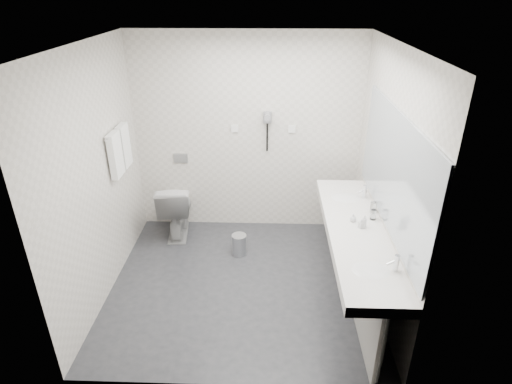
{
  "coord_description": "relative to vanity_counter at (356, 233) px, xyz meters",
  "views": [
    {
      "loc": [
        0.28,
        -3.67,
        2.96
      ],
      "look_at": [
        0.15,
        0.15,
        1.05
      ],
      "focal_mm": 29.54,
      "sensor_mm": 36.0,
      "label": 1
    }
  ],
  "objects": [
    {
      "name": "ceiling",
      "position": [
        -1.12,
        0.2,
        1.7
      ],
      "size": [
        2.8,
        2.8,
        0.0
      ],
      "primitive_type": "plane",
      "rotation": [
        3.14,
        0.0,
        0.0
      ],
      "color": "white",
      "rests_on": "wall_back"
    },
    {
      "name": "soap_bottle_c",
      "position": [
        0.07,
        0.02,
        0.12
      ],
      "size": [
        0.06,
        0.06,
        0.14
      ],
      "primitive_type": "imported",
      "rotation": [
        0.0,
        0.0,
        0.2
      ],
      "color": "silver",
      "rests_on": "vanity_counter"
    },
    {
      "name": "towel_rail",
      "position": [
        -2.47,
        0.75,
        0.75
      ],
      "size": [
        0.02,
        0.62,
        0.02
      ],
      "primitive_type": "cylinder",
      "rotation": [
        1.57,
        0.0,
        0.0
      ],
      "color": "silver",
      "rests_on": "wall_left"
    },
    {
      "name": "glass_right",
      "position": [
        0.22,
        0.33,
        0.11
      ],
      "size": [
        0.08,
        0.08,
        0.11
      ],
      "primitive_type": "cylinder",
      "rotation": [
        0.0,
        0.0,
        0.34
      ],
      "color": "silver",
      "rests_on": "vanity_counter"
    },
    {
      "name": "switch_plate_b",
      "position": [
        -0.57,
        1.49,
        0.55
      ],
      "size": [
        0.09,
        0.02,
        0.09
      ],
      "primitive_type": "cube",
      "color": "white",
      "rests_on": "wall_back"
    },
    {
      "name": "basin_near",
      "position": [
        0.0,
        -0.65,
        0.04
      ],
      "size": [
        0.4,
        0.31,
        0.05
      ],
      "primitive_type": "ellipsoid",
      "color": "white",
      "rests_on": "vanity_counter"
    },
    {
      "name": "dryer_cradle",
      "position": [
        -0.88,
        1.47,
        0.7
      ],
      "size": [
        0.1,
        0.04,
        0.14
      ],
      "primitive_type": "cube",
      "color": "gray",
      "rests_on": "wall_back"
    },
    {
      "name": "vanity_post_near",
      "position": [
        0.05,
        -1.04,
        -0.42
      ],
      "size": [
        0.06,
        0.06,
        0.75
      ],
      "primitive_type": "cylinder",
      "color": "silver",
      "rests_on": "floor"
    },
    {
      "name": "bin_lid",
      "position": [
        -1.19,
        0.77,
        -0.55
      ],
      "size": [
        0.18,
        0.18,
        0.02
      ],
      "primitive_type": "cylinder",
      "color": "#B2B5BA",
      "rests_on": "pedal_bin"
    },
    {
      "name": "vanity_panel",
      "position": [
        0.02,
        0.0,
        -0.42
      ],
      "size": [
        0.03,
        2.15,
        0.75
      ],
      "primitive_type": "cube",
      "color": "#9C9993",
      "rests_on": "floor"
    },
    {
      "name": "switch_plate_a",
      "position": [
        -1.27,
        1.49,
        0.55
      ],
      "size": [
        0.09,
        0.02,
        0.09
      ],
      "primitive_type": "cube",
      "color": "white",
      "rests_on": "wall_back"
    },
    {
      "name": "dryer_barrel",
      "position": [
        -0.88,
        1.4,
        0.73
      ],
      "size": [
        0.08,
        0.14,
        0.08
      ],
      "primitive_type": "cylinder",
      "rotation": [
        1.57,
        0.0,
        0.0
      ],
      "color": "gray",
      "rests_on": "dryer_cradle"
    },
    {
      "name": "soap_bottle_a",
      "position": [
        0.04,
        0.02,
        0.1
      ],
      "size": [
        0.06,
        0.06,
        0.09
      ],
      "primitive_type": "imported",
      "rotation": [
        0.0,
        0.0,
        0.56
      ],
      "color": "silver",
      "rests_on": "vanity_counter"
    },
    {
      "name": "soap_bottle_b",
      "position": [
        -0.01,
        0.14,
        0.09
      ],
      "size": [
        0.09,
        0.09,
        0.08
      ],
      "primitive_type": "imported",
      "rotation": [
        0.0,
        0.0,
        -0.85
      ],
      "color": "silver",
      "rests_on": "vanity_counter"
    },
    {
      "name": "pedal_bin",
      "position": [
        -1.19,
        0.77,
        -0.68
      ],
      "size": [
        0.19,
        0.19,
        0.25
      ],
      "primitive_type": "cylinder",
      "rotation": [
        0.0,
        0.0,
        -0.07
      ],
      "color": "#B2B5BA",
      "rests_on": "floor"
    },
    {
      "name": "faucet_far",
      "position": [
        0.19,
        0.65,
        0.12
      ],
      "size": [
        0.04,
        0.04,
        0.15
      ],
      "primitive_type": "cylinder",
      "color": "silver",
      "rests_on": "vanity_counter"
    },
    {
      "name": "towel_near",
      "position": [
        -2.46,
        0.61,
        0.53
      ],
      "size": [
        0.07,
        0.24,
        0.48
      ],
      "primitive_type": "cube",
      "color": "white",
      "rests_on": "towel_rail"
    },
    {
      "name": "floor",
      "position": [
        -1.12,
        0.2,
        -0.8
      ],
      "size": [
        2.8,
        2.8,
        0.0
      ],
      "primitive_type": "plane",
      "color": "#2B2C30",
      "rests_on": "ground"
    },
    {
      "name": "towel_far",
      "position": [
        -2.46,
        0.89,
        0.53
      ],
      "size": [
        0.07,
        0.24,
        0.48
      ],
      "primitive_type": "cube",
      "color": "white",
      "rests_on": "towel_rail"
    },
    {
      "name": "wall_front",
      "position": [
        -1.12,
        -1.1,
        0.45
      ],
      "size": [
        2.8,
        0.0,
        2.8
      ],
      "primitive_type": "plane",
      "rotation": [
        -1.57,
        0.0,
        0.0
      ],
      "color": "silver",
      "rests_on": "floor"
    },
    {
      "name": "dryer_cord",
      "position": [
        -0.88,
        1.46,
        0.45
      ],
      "size": [
        0.02,
        0.02,
        0.35
      ],
      "primitive_type": "cylinder",
      "color": "black",
      "rests_on": "dryer_cradle"
    },
    {
      "name": "flush_plate",
      "position": [
        -1.98,
        1.49,
        0.15
      ],
      "size": [
        0.18,
        0.02,
        0.12
      ],
      "primitive_type": "cube",
      "color": "#B2B5BA",
      "rests_on": "wall_back"
    },
    {
      "name": "basin_far",
      "position": [
        0.0,
        0.65,
        0.04
      ],
      "size": [
        0.4,
        0.31,
        0.05
      ],
      "primitive_type": "ellipsoid",
      "color": "white",
      "rests_on": "vanity_counter"
    },
    {
      "name": "wall_back",
      "position": [
        -1.12,
        1.5,
        0.45
      ],
      "size": [
        2.8,
        0.0,
        2.8
      ],
      "primitive_type": "plane",
      "rotation": [
        1.57,
        0.0,
        0.0
      ],
      "color": "silver",
      "rests_on": "floor"
    },
    {
      "name": "vanity_counter",
      "position": [
        0.0,
        0.0,
        0.0
      ],
      "size": [
        0.55,
        2.2,
        0.1
      ],
      "primitive_type": "cube",
      "color": "white",
      "rests_on": "floor"
    },
    {
      "name": "mirror",
      "position": [
        0.26,
        0.0,
        0.65
      ],
      "size": [
        0.02,
        2.2,
        1.05
      ],
      "primitive_type": "cube",
      "color": "#B2BCC6",
      "rests_on": "wall_right"
    },
    {
      "name": "glass_left",
      "position": [
        0.19,
        0.18,
        0.1
      ],
      "size": [
        0.08,
        0.08,
        0.11
      ],
      "primitive_type": "cylinder",
      "rotation": [
        0.0,
        0.0,
        0.42
      ],
      "color": "silver",
      "rests_on": "vanity_counter"
    },
    {
      "name": "wall_right",
      "position": [
        0.27,
        0.2,
        0.45
      ],
      "size": [
        0.0,
        2.6,
        2.6
      ],
      "primitive_type": "plane",
      "rotation": [
        1.57,
        0.0,
        -1.57
      ],
      "color": "silver",
      "rests_on": "floor"
    },
    {
      "name": "vanity_post_far",
      "position": [
        0.05,
        1.04,
        -0.42
      ],
      "size": [
        0.06,
        0.06,
        0.75
      ],
      "primitive_type": "cylinder",
      "color": "silver",
      "rests_on": "floor"
    },
    {
      "name": "faucet_near",
      "position": [
        0.19,
        -0.65,
        0.12
      ],
      "size": [
        0.04,
        0.04,
        0.15
      ],
      "primitive_type": "cylinder",
      "color": "silver",
      "rests_on": "vanity_counter"
    },
    {
      "name": "toilet",
      "position": [
        -2.03,
        1.22,
        -0.43
      ],
      "size": [
        0.49,
        0.77,
        0.73
      ],
      "primitive_type": "imported",
      "rotation": [
        0.0,
        0.0,
        3.25
      ],
      "color": "white",
      "rests_on": "floor"
    },
    {
      "name": "wall_left",
      "position": [
        -2.52,
        0.2,
        0.45
      ],
      "size": [
        0.0,
        2.6,
        2.6
      ],
      "primitive_type": "plane",
      "rotation": [
        1.57,
        0.0,
        1.57
      ],
      "color": "silver",
      "rests_on": "floor"
    }
  ]
}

